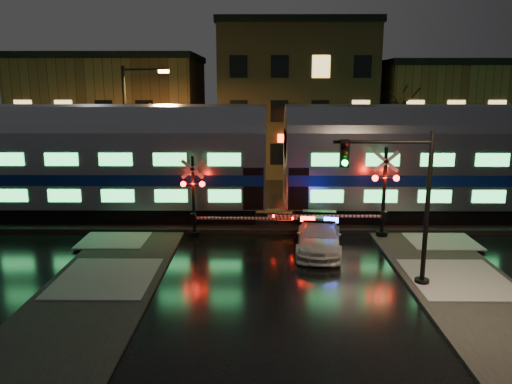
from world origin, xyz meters
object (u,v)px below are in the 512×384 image
police_car (319,236)px  traffic_light (403,207)px  crossing_signal_right (376,202)px  crossing_signal_left (201,205)px  streetlight (131,127)px

police_car → traffic_light: bearing=-51.9°
crossing_signal_right → crossing_signal_left: crossing_signal_right is taller
crossing_signal_right → streetlight: bearing=152.8°
police_car → crossing_signal_left: (-5.31, 1.80, 0.93)m
police_car → crossing_signal_left: bearing=168.0°
crossing_signal_left → traffic_light: 9.70m
police_car → crossing_signal_right: bearing=39.1°
crossing_signal_right → streetlight: (-13.02, 6.69, 2.91)m
crossing_signal_left → police_car: bearing=-18.7°
police_car → traffic_light: size_ratio=0.86×
traffic_light → crossing_signal_left: bearing=146.9°
traffic_light → streetlight: bearing=138.8°
police_car → crossing_signal_left: crossing_signal_left is taller
crossing_signal_right → crossing_signal_left: bearing=-179.9°
police_car → traffic_light: 5.14m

